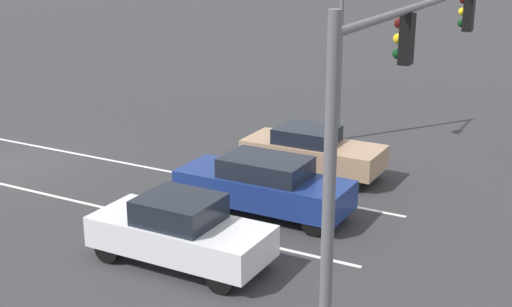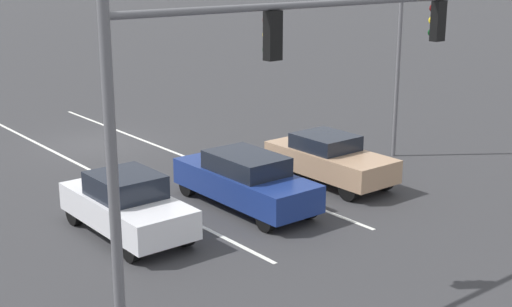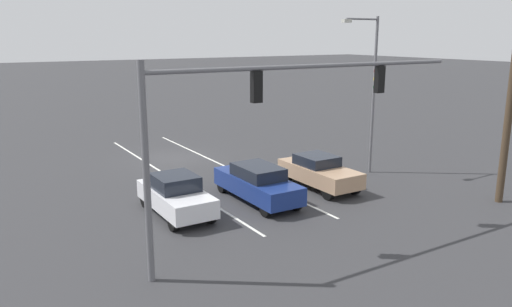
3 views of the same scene
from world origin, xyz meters
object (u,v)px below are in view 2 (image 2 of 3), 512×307
object	(u,v)px
car_tan_leftlane_front	(329,158)
car_white_rightlane_front	(127,205)
car_navy_midlane_front	(245,180)
traffic_signal_gantry	(279,69)
street_lamp_left_shoulder	(395,27)

from	to	relation	value
car_tan_leftlane_front	car_white_rightlane_front	bearing A→B (deg)	-0.82
car_navy_midlane_front	car_tan_leftlane_front	distance (m)	3.41
car_navy_midlane_front	car_tan_leftlane_front	bearing A→B (deg)	-177.83
car_navy_midlane_front	traffic_signal_gantry	distance (m)	6.50
car_navy_midlane_front	traffic_signal_gantry	xyz separation A→B (m)	(2.62, 4.47, 3.92)
car_tan_leftlane_front	street_lamp_left_shoulder	world-z (taller)	street_lamp_left_shoulder
car_navy_midlane_front	car_tan_leftlane_front	xyz separation A→B (m)	(-3.41, -0.13, -0.01)
car_white_rightlane_front	street_lamp_left_shoulder	bearing A→B (deg)	-176.44
car_white_rightlane_front	car_tan_leftlane_front	world-z (taller)	car_white_rightlane_front
car_navy_midlane_front	street_lamp_left_shoulder	xyz separation A→B (m)	(-7.09, -0.89, 3.75)
car_tan_leftlane_front	street_lamp_left_shoulder	size ratio (longest dim) A/B	0.55
car_navy_midlane_front	traffic_signal_gantry	size ratio (longest dim) A/B	0.40
car_white_rightlane_front	traffic_signal_gantry	size ratio (longest dim) A/B	0.35
car_tan_leftlane_front	street_lamp_left_shoulder	bearing A→B (deg)	-168.26
car_tan_leftlane_front	street_lamp_left_shoulder	xyz separation A→B (m)	(-3.68, -0.77, 3.77)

